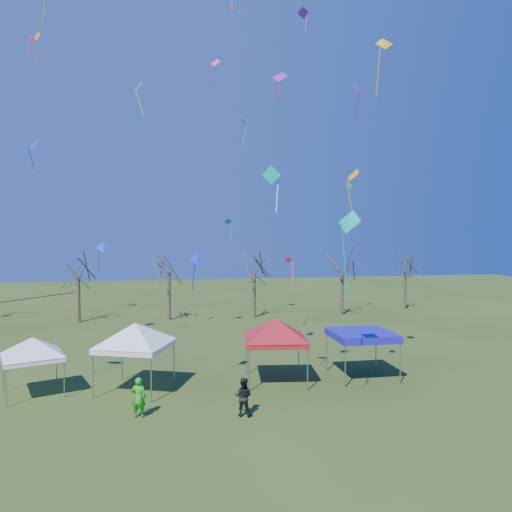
% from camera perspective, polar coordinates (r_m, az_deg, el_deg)
% --- Properties ---
extents(ground, '(140.00, 140.00, 0.00)m').
position_cam_1_polar(ground, '(22.23, -3.67, -18.44)').
color(ground, '#2B4415').
rests_on(ground, ground).
extents(tree_1, '(3.42, 3.42, 7.54)m').
position_cam_1_polar(tree_1, '(46.03, -21.35, -0.59)').
color(tree_1, '#3D2D21').
rests_on(tree_1, ground).
extents(tree_2, '(3.71, 3.71, 8.18)m').
position_cam_1_polar(tree_2, '(45.05, -10.84, 0.10)').
color(tree_2, '#3D2D21').
rests_on(tree_2, ground).
extents(tree_3, '(3.59, 3.59, 7.91)m').
position_cam_1_polar(tree_3, '(45.58, -0.22, -0.11)').
color(tree_3, '#3D2D21').
rests_on(tree_3, ground).
extents(tree_4, '(3.58, 3.58, 7.89)m').
position_cam_1_polar(tree_4, '(48.21, 10.73, -0.06)').
color(tree_4, '#3D2D21').
rests_on(tree_4, ground).
extents(tree_5, '(3.39, 3.39, 7.46)m').
position_cam_1_polar(tree_5, '(53.74, 18.19, -0.26)').
color(tree_5, '#3D2D21').
rests_on(tree_5, ground).
extents(tent_white_west, '(3.57, 3.57, 3.36)m').
position_cam_1_polar(tent_white_west, '(25.69, -26.16, -9.54)').
color(tent_white_west, gray).
rests_on(tent_white_west, ground).
extents(tent_white_mid, '(4.27, 4.27, 4.05)m').
position_cam_1_polar(tent_white_mid, '(24.50, -14.87, -8.63)').
color(tent_white_mid, gray).
rests_on(tent_white_mid, ground).
extents(tent_red, '(4.54, 4.54, 4.04)m').
position_cam_1_polar(tent_red, '(25.06, 2.44, -8.34)').
color(tent_red, gray).
rests_on(tent_red, ground).
extents(tent_blue, '(3.43, 3.43, 2.61)m').
position_cam_1_polar(tent_blue, '(26.73, 13.09, -9.62)').
color(tent_blue, gray).
rests_on(tent_blue, ground).
extents(person_dark, '(1.02, 0.93, 1.70)m').
position_cam_1_polar(person_dark, '(21.05, -1.61, -17.16)').
color(person_dark, black).
rests_on(person_dark, ground).
extents(person_green, '(0.73, 0.58, 1.76)m').
position_cam_1_polar(person_green, '(21.49, -14.46, -16.73)').
color(person_green, green).
rests_on(person_green, ground).
extents(kite_9, '(0.86, 0.79, 1.81)m').
position_cam_1_polar(kite_9, '(22.19, 12.63, 19.60)').
color(kite_9, '#5C17A6').
rests_on(kite_9, ground).
extents(kite_12, '(1.01, 0.75, 2.97)m').
position_cam_1_polar(kite_12, '(46.71, 11.71, 8.48)').
color(kite_12, green).
rests_on(kite_12, ground).
extents(kite_18, '(0.58, 0.84, 2.02)m').
position_cam_1_polar(kite_18, '(31.71, -1.50, 16.32)').
color(kite_18, '#0DB0CB').
rests_on(kite_18, ground).
extents(kite_0, '(0.95, 0.70, 2.94)m').
position_cam_1_polar(kite_0, '(25.77, 15.69, 24.06)').
color(kite_0, '#EEA619').
rests_on(kite_0, ground).
extents(kite_22, '(0.86, 0.76, 2.44)m').
position_cam_1_polar(kite_22, '(40.25, 4.14, -0.69)').
color(kite_22, '#DC305F').
rests_on(kite_22, ground).
extents(kite_6, '(1.46, 1.34, 2.75)m').
position_cam_1_polar(kite_6, '(52.79, 5.93, 28.00)').
color(kite_6, purple).
rests_on(kite_6, ground).
extents(kite_2, '(1.26, 1.15, 2.77)m').
position_cam_1_polar(kite_2, '(47.40, -26.10, 12.31)').
color(kite_2, '#1232C7').
rests_on(kite_2, ground).
extents(kite_21, '(0.76, 0.75, 2.18)m').
position_cam_1_polar(kite_21, '(37.27, -25.74, 23.38)').
color(kite_21, orange).
rests_on(kite_21, ground).
extents(kite_1, '(1.00, 0.75, 2.01)m').
position_cam_1_polar(kite_1, '(23.76, -7.35, -0.49)').
color(kite_1, '#162FEA').
rests_on(kite_1, ground).
extents(kite_25, '(0.92, 0.86, 1.64)m').
position_cam_1_polar(kite_25, '(21.59, 2.99, 21.43)').
color(kite_25, purple).
rests_on(kite_25, ground).
extents(kite_13, '(1.21, 0.95, 2.69)m').
position_cam_1_polar(kite_13, '(38.41, -18.59, 0.99)').
color(kite_13, blue).
rests_on(kite_13, ground).
extents(kite_17, '(0.92, 1.18, 3.17)m').
position_cam_1_polar(kite_17, '(28.98, 11.99, 9.79)').
color(kite_17, orange).
rests_on(kite_17, ground).
extents(kite_24, '(0.81, 1.05, 2.41)m').
position_cam_1_polar(kite_24, '(34.39, -14.33, 19.94)').
color(kite_24, yellow).
rests_on(kite_24, ground).
extents(kite_5, '(1.15, 1.33, 3.86)m').
position_cam_1_polar(kite_5, '(20.32, 11.54, 4.10)').
color(kite_5, '#0BA99D').
rests_on(kite_5, ground).
extents(kite_20, '(0.58, 0.66, 1.23)m').
position_cam_1_polar(kite_20, '(31.78, -26.26, 23.18)').
color(kite_20, '#DD3195').
rests_on(kite_20, ground).
extents(kite_27, '(0.94, 0.69, 2.27)m').
position_cam_1_polar(kite_27, '(21.95, 1.96, 9.99)').
color(kite_27, '#0DC9AD').
rests_on(kite_27, ground).
extents(kite_19, '(0.75, 0.56, 1.84)m').
position_cam_1_polar(kite_19, '(40.58, -3.51, 4.25)').
color(kite_19, '#0C96C1').
rests_on(kite_19, ground).
extents(kite_26, '(1.20, 1.18, 2.94)m').
position_cam_1_polar(kite_26, '(40.75, -5.14, 22.90)').
color(kite_26, '#EE357C').
rests_on(kite_26, ground).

